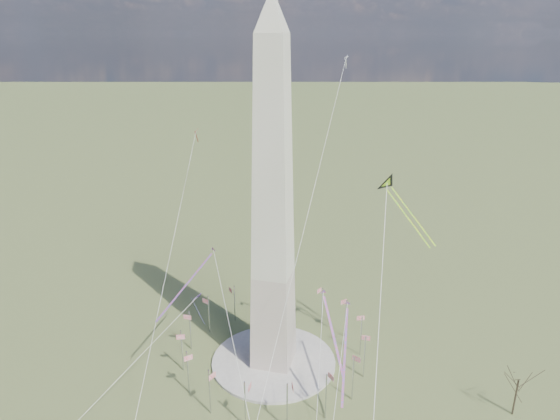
# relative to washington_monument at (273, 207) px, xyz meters

# --- Properties ---
(ground) EXTENTS (2000.00, 2000.00, 0.00)m
(ground) POSITION_rel_washington_monument_xyz_m (0.00, 0.00, -47.95)
(ground) COLOR #475F2F
(ground) RESTS_ON ground
(plaza) EXTENTS (36.00, 36.00, 0.80)m
(plaza) POSITION_rel_washington_monument_xyz_m (0.00, 0.00, -47.55)
(plaza) COLOR beige
(plaza) RESTS_ON ground
(washington_monument) EXTENTS (15.56, 15.56, 100.00)m
(washington_monument) POSITION_rel_washington_monument_xyz_m (0.00, 0.00, 0.00)
(washington_monument) COLOR beige
(washington_monument) RESTS_ON plaza
(flagpole_ring) EXTENTS (54.40, 54.40, 13.00)m
(flagpole_ring) POSITION_rel_washington_monument_xyz_m (-0.00, -0.00, -40.68)
(flagpole_ring) COLOR silver
(flagpole_ring) RESTS_ON ground
(tree_near) EXTENTS (8.77, 8.77, 15.34)m
(tree_near) POSITION_rel_washington_monument_xyz_m (63.94, -5.09, -37.01)
(tree_near) COLOR #403526
(tree_near) RESTS_ON ground
(kite_delta_black) EXTENTS (17.51, 16.23, 16.03)m
(kite_delta_black) POSITION_rel_washington_monument_xyz_m (28.90, 15.43, 3.26)
(kite_delta_black) COLOR black
(kite_delta_black) RESTS_ON ground
(kite_diamond_purple) EXTENTS (2.88, 3.69, 10.77)m
(kite_diamond_purple) POSITION_rel_washington_monument_xyz_m (-22.41, -1.41, -29.87)
(kite_diamond_purple) COLOR navy
(kite_diamond_purple) RESTS_ON ground
(kite_streamer_left) EXTENTS (9.49, 18.20, 13.45)m
(kite_streamer_left) POSITION_rel_washington_monument_xyz_m (17.29, -8.29, -26.48)
(kite_streamer_left) COLOR #F43A26
(kite_streamer_left) RESTS_ON ground
(kite_streamer_mid) EXTENTS (10.36, 19.26, 14.33)m
(kite_streamer_mid) POSITION_rel_washington_monument_xyz_m (-20.05, -7.44, -18.36)
(kite_streamer_mid) COLOR #F43A26
(kite_streamer_mid) RESTS_ON ground
(kite_streamer_right) EXTENTS (3.78, 23.79, 16.33)m
(kite_streamer_right) POSITION_rel_washington_monument_xyz_m (21.17, -5.58, -32.08)
(kite_streamer_right) COLOR #F43A26
(kite_streamer_right) RESTS_ON ground
(kite_small_red) EXTENTS (1.31, 2.02, 4.95)m
(kite_small_red) POSITION_rel_washington_monument_xyz_m (-39.24, 41.89, 10.28)
(kite_small_red) COLOR red
(kite_small_red) RESTS_ON ground
(kite_small_white) EXTENTS (1.65, 1.45, 4.34)m
(kite_small_white) POSITION_rel_washington_monument_xyz_m (10.88, 51.21, 35.01)
(kite_small_white) COLOR silver
(kite_small_white) RESTS_ON ground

